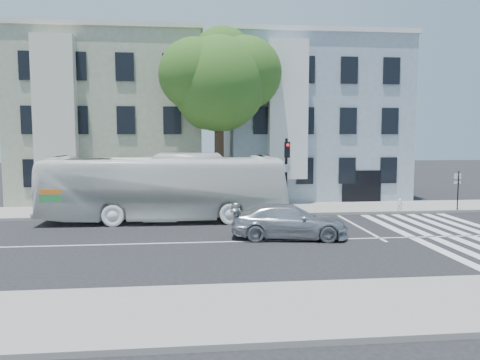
{
  "coord_description": "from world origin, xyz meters",
  "views": [
    {
      "loc": [
        -1.73,
        -19.36,
        4.51
      ],
      "look_at": [
        0.59,
        2.32,
        2.4
      ],
      "focal_mm": 35.0,
      "sensor_mm": 36.0,
      "label": 1
    }
  ],
  "objects": [
    {
      "name": "sidewalk_near",
      "position": [
        0.0,
        -8.0,
        0.07
      ],
      "size": [
        80.0,
        4.0,
        0.15
      ],
      "primitive_type": "cube",
      "color": "gray",
      "rests_on": "ground"
    },
    {
      "name": "building_right",
      "position": [
        7.0,
        15.0,
        5.5
      ],
      "size": [
        12.0,
        10.0,
        11.0
      ],
      "primitive_type": "cube",
      "color": "#8795A1",
      "rests_on": "ground"
    },
    {
      "name": "far_sign_pole",
      "position": [
        13.75,
        6.15,
        1.62
      ],
      "size": [
        0.41,
        0.16,
        2.29
      ],
      "rotation": [
        0.0,
        0.0,
        -0.01
      ],
      "color": "black",
      "rests_on": "sidewalk_far"
    },
    {
      "name": "sedan",
      "position": [
        2.55,
        0.48,
        0.74
      ],
      "size": [
        2.78,
        5.32,
        1.47
      ],
      "primitive_type": "imported",
      "rotation": [
        0.0,
        0.0,
        1.42
      ],
      "color": "#B9BBC1",
      "rests_on": "ground"
    },
    {
      "name": "sidewalk_far",
      "position": [
        0.0,
        8.0,
        0.07
      ],
      "size": [
        80.0,
        4.0,
        0.15
      ],
      "primitive_type": "cube",
      "color": "gray",
      "rests_on": "ground"
    },
    {
      "name": "traffic_signal",
      "position": [
        3.57,
        5.97,
        2.79
      ],
      "size": [
        0.43,
        0.53,
        4.32
      ],
      "rotation": [
        0.0,
        0.0,
        -0.42
      ],
      "color": "black",
      "rests_on": "ground"
    },
    {
      "name": "bus",
      "position": [
        -3.06,
        5.2,
        1.77
      ],
      "size": [
        3.26,
        12.77,
        3.54
      ],
      "primitive_type": "imported",
      "rotation": [
        0.0,
        0.0,
        1.55
      ],
      "color": "white",
      "rests_on": "ground"
    },
    {
      "name": "street_tree",
      "position": [
        0.06,
        8.74,
        7.83
      ],
      "size": [
        7.3,
        5.9,
        11.1
      ],
      "color": "#2D2116",
      "rests_on": "ground"
    },
    {
      "name": "hedge",
      "position": [
        -1.75,
        6.8,
        0.5
      ],
      "size": [
        8.5,
        2.53,
        0.7
      ],
      "primitive_type": null,
      "rotation": [
        0.0,
        0.0,
        -0.2
      ],
      "color": "#33601F",
      "rests_on": "sidewalk_far"
    },
    {
      "name": "ground",
      "position": [
        0.0,
        0.0,
        0.0
      ],
      "size": [
        120.0,
        120.0,
        0.0
      ],
      "primitive_type": "plane",
      "color": "black",
      "rests_on": "ground"
    },
    {
      "name": "building_left",
      "position": [
        -7.0,
        15.0,
        5.5
      ],
      "size": [
        12.0,
        10.0,
        11.0
      ],
      "primitive_type": "cube",
      "color": "gray",
      "rests_on": "ground"
    },
    {
      "name": "fire_hydrant",
      "position": [
        10.35,
        6.3,
        0.51
      ],
      "size": [
        0.4,
        0.27,
        0.7
      ],
      "rotation": [
        0.0,
        0.0,
        0.39
      ],
      "color": "silver",
      "rests_on": "sidewalk_far"
    }
  ]
}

